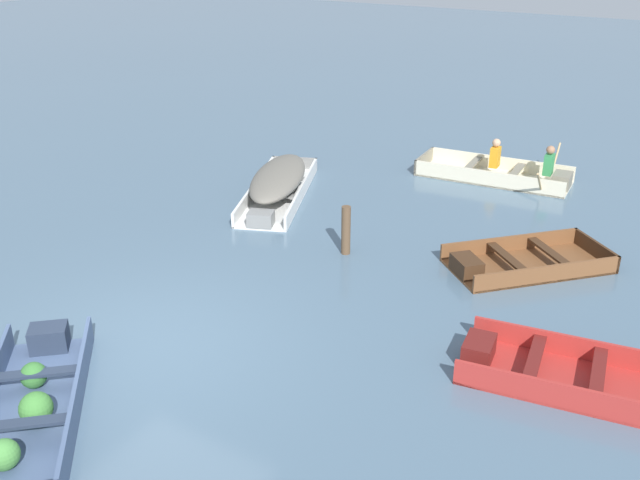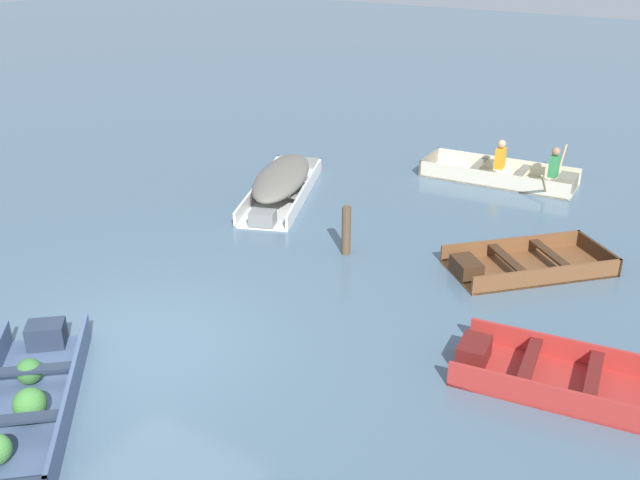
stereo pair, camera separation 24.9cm
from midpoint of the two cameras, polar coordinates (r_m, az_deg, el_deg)
The scene contains 7 objects.
ground_plane at distance 9.95m, azimuth -13.37°, elevation -8.20°, with size 80.00×80.00×0.00m, color slate.
dinghy_slate_blue_foreground at distance 9.09m, azimuth -21.71°, elevation -11.74°, with size 2.92×3.06×0.42m.
skiff_red_near_moored at distance 9.39m, azimuth 18.57°, elevation -10.18°, with size 2.63×1.51×0.34m.
skiff_white_mid_moored at distance 14.64m, azimuth -2.61°, elevation 4.74°, with size 2.32×3.70×0.62m.
skiff_wooden_brown_far_moored at distance 12.10m, azimuth 16.40°, elevation -1.89°, with size 2.67×2.73×0.31m.
rowboat_cream_with_crew at distance 16.14m, azimuth 15.26°, elevation 5.12°, with size 3.35×2.42×0.91m.
mooring_post at distance 12.06m, azimuth 2.70°, elevation 0.76°, with size 0.16×0.16×0.86m, color brown.
Camera 2 is at (6.42, -5.58, 5.23)m, focal length 40.00 mm.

